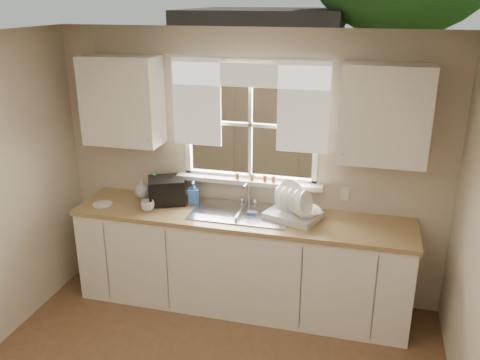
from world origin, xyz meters
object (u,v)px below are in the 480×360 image
(soap_bottle_a, at_px, (155,186))
(dish_rack, at_px, (293,210))
(cup, at_px, (147,206))
(black_appliance, at_px, (166,190))

(soap_bottle_a, bearing_deg, dish_rack, 8.51)
(soap_bottle_a, bearing_deg, cup, -68.10)
(soap_bottle_a, xyz_separation_m, cup, (0.04, -0.28, -0.08))
(dish_rack, xyz_separation_m, soap_bottle_a, (-1.34, 0.11, 0.06))
(dish_rack, height_order, cup, dish_rack)
(dish_rack, bearing_deg, soap_bottle_a, 175.26)
(black_appliance, bearing_deg, cup, -135.65)
(cup, height_order, black_appliance, black_appliance)
(soap_bottle_a, height_order, cup, soap_bottle_a)
(dish_rack, relative_size, black_appliance, 1.62)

